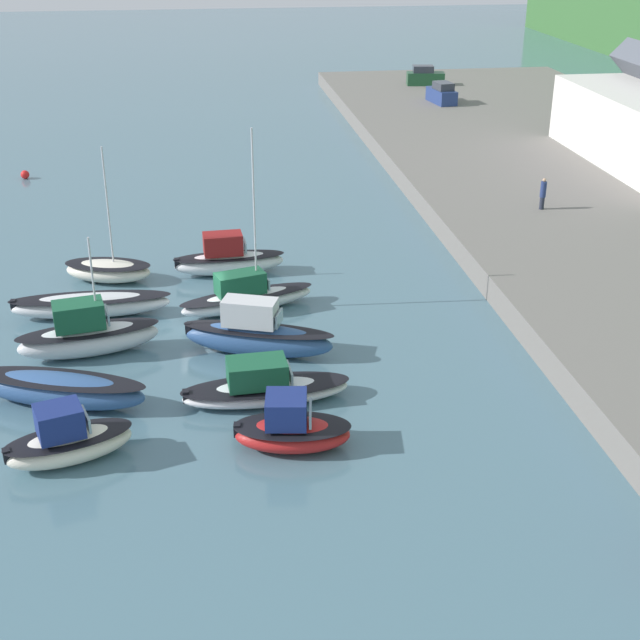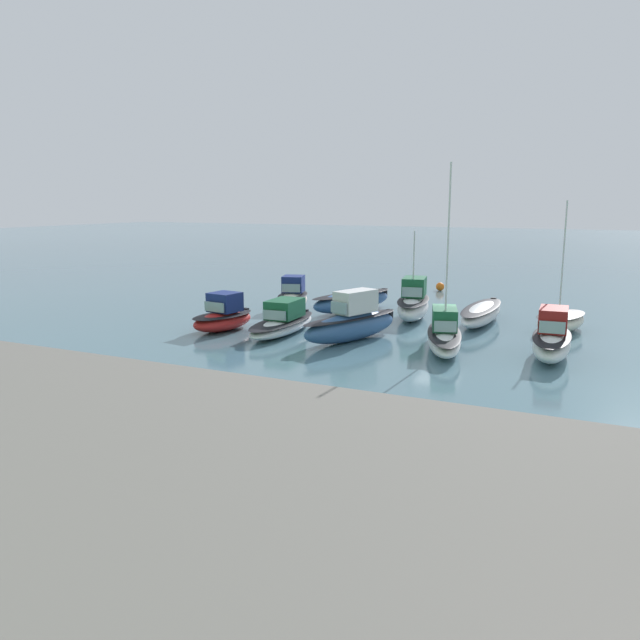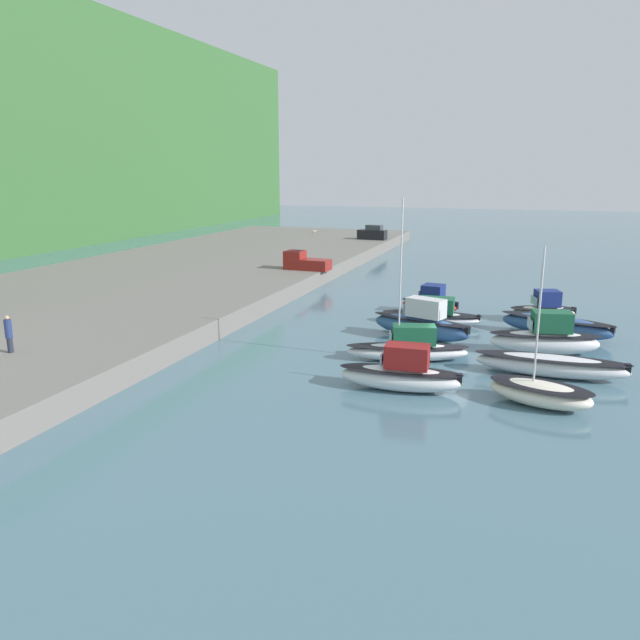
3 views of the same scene
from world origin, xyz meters
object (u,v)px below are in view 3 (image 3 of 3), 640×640
Objects in this scene: pickup_truck_0 at (304,262)px; moored_boat_2 at (421,324)px; parked_car_0 at (373,233)px; moored_boat_5 at (540,393)px; moored_boat_8 at (556,326)px; dog_on_quay at (314,231)px; moored_boat_1 at (409,348)px; moored_boat_6 at (551,365)px; moored_boat_7 at (546,338)px; moored_boat_0 at (401,374)px; moored_boat_4 at (430,303)px; person_on_quay at (9,334)px; moored_boat_3 at (432,315)px; moored_boat_9 at (544,310)px.

moored_boat_2 is at bearing -136.37° from pickup_truck_0.
moored_boat_2 is 50.75m from parked_car_0.
pickup_truck_0 is (28.67, 23.40, 1.62)m from moored_boat_5.
moored_boat_2 reaches higher than moored_boat_8.
moored_boat_2 is at bearing 52.38° from moored_boat_5.
parked_car_0 reaches higher than dog_on_quay.
pickup_truck_0 is (23.28, 15.66, 1.47)m from moored_boat_1.
moored_boat_1 reaches higher than moored_boat_6.
moored_boat_7 is (4.19, -8.02, 0.23)m from moored_boat_1.
moored_boat_7 is at bearing -40.15° from moored_boat_0.
moored_boat_4 is at bearing 40.30° from moored_boat_5.
dog_on_quay is at bearing 31.86° from moored_boat_6.
moored_boat_2 is 8.28m from moored_boat_7.
moored_boat_6 is at bearing -59.31° from moored_boat_0.
moored_boat_1 is at bearing -168.21° from moored_boat_4.
moored_boat_0 is 5.54m from moored_boat_1.
parked_car_0 is 64.29m from person_on_quay.
moored_boat_0 is 0.79× the size of moored_boat_6.
moored_boat_1 reaches higher than parked_car_0.
moored_boat_5 reaches higher than parked_car_0.
moored_boat_5 is at bearing -140.91° from moored_boat_1.
moored_boat_2 is 26.02m from person_on_quay.
pickup_truck_0 reaches higher than moored_boat_2.
parked_car_0 is 11.66m from dog_on_quay.
moored_boat_3 is at bearing 103.34° from moored_boat_8.
parked_car_0 is (39.75, 15.16, 1.54)m from moored_boat_4.
parked_car_0 is at bearing 36.75° from dog_on_quay.
pickup_truck_0 is at bearing -12.94° from dog_on_quay.
moored_boat_6 is (-5.79, -8.48, -0.41)m from moored_boat_2.
moored_boat_6 is 4.01× the size of person_on_quay.
moored_boat_2 is 9.19× the size of dog_on_quay.
pickup_truck_0 is at bearing 46.50° from moored_boat_3.
pickup_truck_0 is 34.21m from person_on_quay.
dog_on_quay is at bearing 5.11° from person_on_quay.
moored_boat_6 is 1.20× the size of moored_boat_7.
moored_boat_7 is at bearing -128.39° from moored_boat_3.
pickup_truck_0 is at bearing 55.30° from moored_boat_5.
moored_boat_5 is at bearing 161.72° from moored_boat_9.
moored_boat_7 is (4.59, 0.29, 0.37)m from moored_boat_6.
moored_boat_4 is (3.83, 0.78, 0.13)m from moored_boat_3.
moored_boat_1 is 9.98m from moored_boat_3.
moored_boat_6 is 1.57× the size of moored_boat_9.
person_on_quay is (-24.08, 28.64, 1.67)m from moored_boat_9.
moored_boat_7 reaches higher than moored_boat_2.
moored_boat_3 is 9.12× the size of dog_on_quay.
moored_boat_0 reaches higher than dog_on_quay.
moored_boat_0 is 1.33× the size of moored_boat_4.
moored_boat_9 is at bearing -83.80° from moored_boat_4.
moored_boat_8 is 9.78× the size of dog_on_quay.
moored_boat_5 reaches higher than moored_boat_0.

